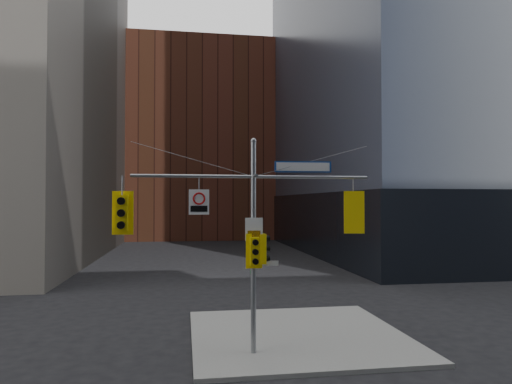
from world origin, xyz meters
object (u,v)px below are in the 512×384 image
object	(u,v)px
traffic_light_pole_side	(263,249)
regulatory_sign_arm	(199,201)
traffic_light_west_arm	(122,213)
traffic_light_pole_front	(255,251)
signal_assembly	(253,224)
street_sign_blade	(303,167)
traffic_light_east_arm	(353,212)

from	to	relation	value
traffic_light_pole_side	regulatory_sign_arm	distance (m)	2.66
traffic_light_west_arm	traffic_light_pole_front	xyz separation A→B (m)	(4.26, -0.28, -1.27)
traffic_light_pole_side	signal_assembly	bearing A→B (deg)	82.46
traffic_light_pole_front	street_sign_blade	world-z (taller)	street_sign_blade
street_sign_blade	regulatory_sign_arm	world-z (taller)	street_sign_blade
traffic_light_east_arm	traffic_light_pole_side	bearing A→B (deg)	12.50
signal_assembly	traffic_light_pole_side	bearing A→B (deg)	2.57
traffic_light_east_arm	street_sign_blade	size ratio (longest dim) A/B	0.74
traffic_light_east_arm	street_sign_blade	distance (m)	2.37
street_sign_blade	regulatory_sign_arm	xyz separation A→B (m)	(-3.52, -0.02, -1.17)
signal_assembly	regulatory_sign_arm	xyz separation A→B (m)	(-1.81, -0.02, 0.76)
signal_assembly	traffic_light_west_arm	bearing A→B (deg)	179.81
traffic_light_pole_front	regulatory_sign_arm	distance (m)	2.46
traffic_light_west_arm	street_sign_blade	distance (m)	6.16
regulatory_sign_arm	traffic_light_pole_front	bearing A→B (deg)	-7.66
traffic_light_east_arm	regulatory_sign_arm	distance (m)	5.32
traffic_light_pole_front	traffic_light_east_arm	bearing A→B (deg)	4.93
traffic_light_east_arm	regulatory_sign_arm	xyz separation A→B (m)	(-5.31, -0.02, 0.38)
traffic_light_pole_front	street_sign_blade	distance (m)	3.31
street_sign_blade	traffic_light_pole_side	bearing A→B (deg)	-177.26
signal_assembly	traffic_light_pole_side	size ratio (longest dim) A/B	8.00
traffic_light_east_arm	traffic_light_pole_front	bearing A→B (deg)	17.14
traffic_light_pole_side	regulatory_sign_arm	world-z (taller)	regulatory_sign_arm
traffic_light_pole_side	street_sign_blade	size ratio (longest dim) A/B	0.51
signal_assembly	traffic_light_east_arm	xyz separation A→B (m)	(3.50, 0.00, 0.38)
traffic_light_pole_front	traffic_light_pole_side	bearing A→B (deg)	41.80
traffic_light_west_arm	traffic_light_pole_side	bearing A→B (deg)	-0.28
regulatory_sign_arm	traffic_light_pole_side	bearing A→B (deg)	1.06
traffic_light_west_arm	regulatory_sign_arm	distance (m)	2.47
traffic_light_pole_side	street_sign_blade	bearing A→B (deg)	-100.57
signal_assembly	traffic_light_west_arm	distance (m)	4.27
signal_assembly	traffic_light_east_arm	world-z (taller)	signal_assembly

